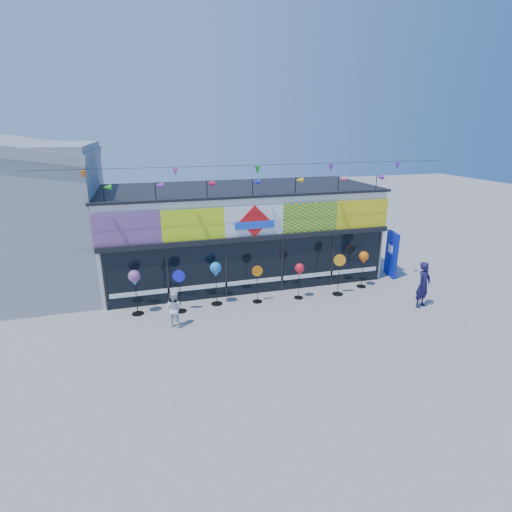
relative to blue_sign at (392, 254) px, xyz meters
name	(u,v)px	position (x,y,z in m)	size (l,w,h in m)	color
ground	(282,331)	(-6.68, -3.70, -1.05)	(80.00, 80.00, 0.00)	gray
kite_shop	(239,232)	(-6.68, 2.25, 1.00)	(16.00, 5.70, 5.31)	white
blue_sign	(392,254)	(0.00, 0.00, 0.00)	(0.35, 1.06, 2.09)	#0B1AA8
spinner_0	(135,279)	(-11.39, -0.96, 0.33)	(0.44, 0.44, 1.73)	black
spinner_1	(180,290)	(-9.82, -1.19, -0.17)	(0.45, 0.42, 1.66)	black
spinner_2	(216,271)	(-8.40, -0.91, 0.34)	(0.44, 0.44, 1.74)	black
spinner_3	(257,283)	(-6.80, -1.15, -0.25)	(0.43, 0.39, 1.52)	black
spinner_4	(300,271)	(-5.08, -1.25, 0.14)	(0.38, 0.38, 1.48)	black
spinner_5	(339,274)	(-3.38, -1.36, -0.13)	(0.48, 0.44, 1.74)	black
spinner_6	(364,259)	(-1.99, -0.88, 0.24)	(0.41, 0.41, 1.61)	black
adult_man	(423,285)	(-0.83, -3.32, -0.15)	(0.66, 0.43, 1.80)	#19143E
child	(174,309)	(-10.13, -2.27, -0.40)	(0.63, 0.36, 1.29)	white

